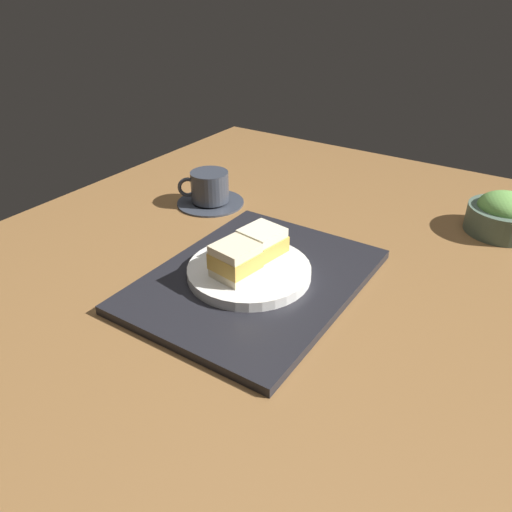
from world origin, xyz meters
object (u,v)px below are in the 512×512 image
(sandwich_far, at_px, (262,244))
(teaspoon, at_px, (205,171))
(salad_bowl, at_px, (504,215))
(coffee_cup, at_px, (209,190))
(sandwich_plate, at_px, (249,271))
(sandwich_near, at_px, (235,260))

(sandwich_far, relative_size, teaspoon, 0.78)
(salad_bowl, bearing_deg, coffee_cup, 110.40)
(teaspoon, bearing_deg, salad_bowl, -84.55)
(sandwich_plate, bearing_deg, teaspoon, 46.33)
(sandwich_plate, height_order, sandwich_far, sandwich_far)
(sandwich_near, xyz_separation_m, teaspoon, (0.38, 0.37, -0.05))
(teaspoon, bearing_deg, sandwich_near, -136.44)
(sandwich_far, bearing_deg, sandwich_near, 173.72)
(sandwich_plate, bearing_deg, coffee_cup, 49.10)
(sandwich_plate, height_order, sandwich_near, sandwich_near)
(sandwich_far, xyz_separation_m, teaspoon, (0.32, 0.37, -0.06))
(sandwich_near, bearing_deg, salad_bowl, -34.34)
(salad_bowl, distance_m, coffee_cup, 0.59)
(sandwich_near, height_order, salad_bowl, sandwich_near)
(sandwich_far, relative_size, coffee_cup, 0.50)
(sandwich_far, xyz_separation_m, salad_bowl, (0.38, -0.30, -0.02))
(sandwich_plate, xyz_separation_m, sandwich_far, (0.03, -0.00, 0.04))
(salad_bowl, bearing_deg, teaspoon, 95.45)
(sandwich_far, bearing_deg, sandwich_plate, 173.72)
(coffee_cup, relative_size, teaspoon, 1.56)
(teaspoon, bearing_deg, sandwich_plate, -133.67)
(sandwich_near, height_order, sandwich_far, same)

